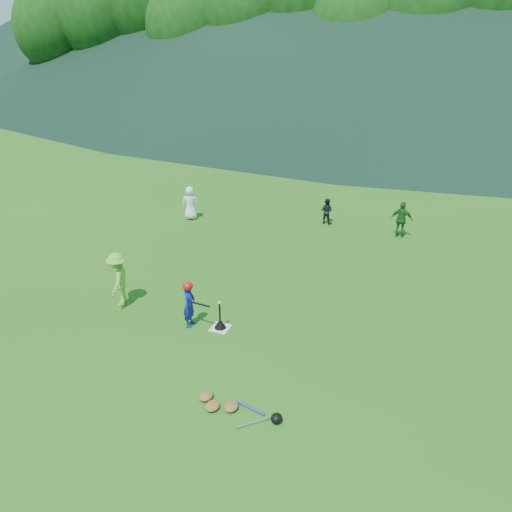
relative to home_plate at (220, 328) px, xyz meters
The scene contains 13 objects.
ground 0.01m from the home_plate, ahead, with size 120.00×120.00×0.00m, color #215E15.
home_plate is the anchor object (origin of this frame).
baseball 0.73m from the home_plate, ahead, with size 0.08×0.08×0.08m, color white.
batter_child 0.97m from the home_plate, behind, with size 0.44×0.29×1.19m, color navy.
adult_coach 3.10m from the home_plate, behind, with size 0.97×0.56×1.50m, color #77BB37.
fielder_a 7.88m from the home_plate, 122.93° to the left, with size 0.63×0.41×1.29m, color white.
fielder_b 8.06m from the home_plate, 84.70° to the left, with size 0.48×0.37×0.99m, color black.
fielder_c 8.43m from the home_plate, 65.28° to the left, with size 0.76×0.32×1.30m, color #1D581A.
batting_tee 0.12m from the home_plate, ahead, with size 0.30×0.30×0.68m.
batter_gear 1.31m from the home_plate, 169.46° to the right, with size 0.73×0.26×0.55m.
equipment_pile 2.91m from the home_plate, 61.26° to the right, with size 1.80×0.75×0.19m.
outfield_fence 28.01m from the home_plate, 90.00° to the left, with size 70.07×0.08×1.33m.
tree_line 34.81m from the home_plate, 89.65° to the left, with size 70.04×11.40×14.82m.
Camera 1 is at (4.58, -9.50, 6.91)m, focal length 35.00 mm.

